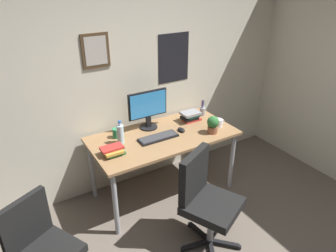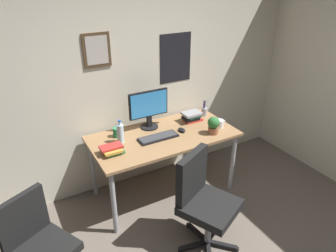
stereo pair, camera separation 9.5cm
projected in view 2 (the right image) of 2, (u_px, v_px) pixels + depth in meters
name	position (u px, v px, depth m)	size (l,w,h in m)	color
wall_back	(130.00, 77.00, 3.41)	(4.40, 0.10, 2.60)	beige
desk	(164.00, 141.00, 3.39)	(1.57, 0.79, 0.76)	#936D47
office_chair	(203.00, 198.00, 2.78)	(0.61, 0.61, 0.95)	black
side_chair	(37.00, 242.00, 2.37)	(0.57, 0.57, 0.88)	black
monitor	(149.00, 108.00, 3.41)	(0.46, 0.20, 0.43)	black
keyboard	(158.00, 137.00, 3.28)	(0.43, 0.15, 0.03)	black
computer_mouse	(182.00, 130.00, 3.42)	(0.06, 0.11, 0.04)	black
water_bottle	(120.00, 133.00, 3.17)	(0.07, 0.07, 0.25)	silver
coffee_mug_near	(117.00, 132.00, 3.30)	(0.11, 0.08, 0.10)	#2D8C59
coffee_mug_far	(220.00, 124.00, 3.50)	(0.13, 0.09, 0.09)	white
potted_plant	(213.00, 125.00, 3.34)	(0.13, 0.13, 0.20)	brown
pen_cup	(204.00, 111.00, 3.78)	(0.07, 0.07, 0.20)	#9EA0A5
book_stack_left	(192.00, 116.00, 3.64)	(0.24, 0.18, 0.11)	#B22D28
book_stack_right	(113.00, 150.00, 3.00)	(0.22, 0.16, 0.08)	#33723F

